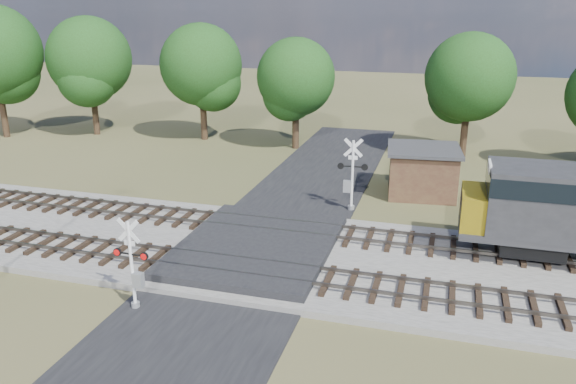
% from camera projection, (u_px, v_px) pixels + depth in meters
% --- Properties ---
extents(ground, '(160.00, 160.00, 0.00)m').
position_uv_depth(ground, '(253.00, 258.00, 26.36)').
color(ground, '#404424').
rests_on(ground, ground).
extents(ballast_bed, '(140.00, 10.00, 0.30)m').
position_uv_depth(ballast_bed, '(476.00, 277.00, 24.13)').
color(ballast_bed, gray).
rests_on(ballast_bed, ground).
extents(road, '(7.00, 60.00, 0.08)m').
position_uv_depth(road, '(253.00, 257.00, 26.35)').
color(road, black).
rests_on(road, ground).
extents(crossing_panel, '(7.00, 9.00, 0.62)m').
position_uv_depth(crossing_panel, '(257.00, 248.00, 26.72)').
color(crossing_panel, '#262628').
rests_on(crossing_panel, ground).
extents(track_near, '(140.00, 2.60, 0.33)m').
position_uv_depth(track_near, '(307.00, 277.00, 23.58)').
color(track_near, black).
rests_on(track_near, ballast_bed).
extents(track_far, '(140.00, 2.60, 0.33)m').
position_uv_depth(track_far, '(332.00, 233.00, 28.14)').
color(track_far, black).
rests_on(track_far, ballast_bed).
extents(crossing_signal_near, '(1.52, 0.33, 3.77)m').
position_uv_depth(crossing_signal_near, '(134.00, 273.00, 21.43)').
color(crossing_signal_near, silver).
rests_on(crossing_signal_near, ground).
extents(crossing_signal_far, '(1.73, 0.38, 4.28)m').
position_uv_depth(crossing_signal_far, '(351.00, 181.00, 31.94)').
color(crossing_signal_far, silver).
rests_on(crossing_signal_far, ground).
extents(equipment_shed, '(4.82, 4.82, 2.99)m').
position_uv_depth(equipment_shed, '(422.00, 171.00, 34.89)').
color(equipment_shed, '#3F231B').
rests_on(equipment_shed, ground).
extents(treeline, '(84.10, 12.38, 11.56)m').
position_uv_depth(treeline, '(453.00, 70.00, 40.80)').
color(treeline, black).
rests_on(treeline, ground).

